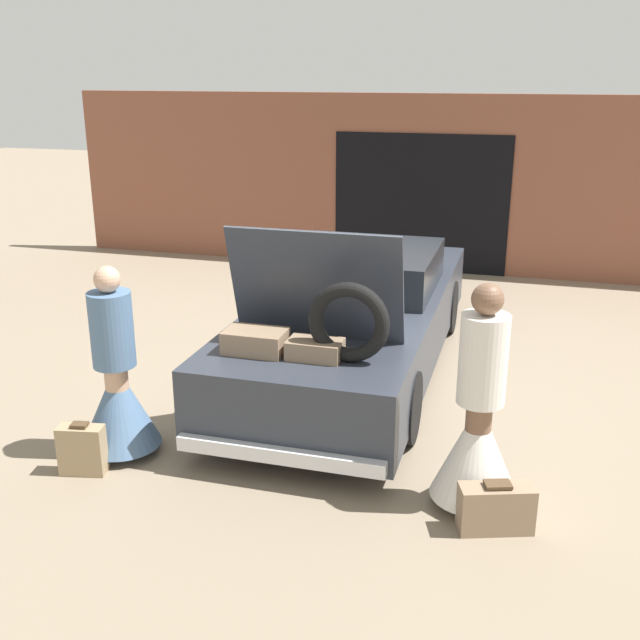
# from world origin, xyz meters

# --- Properties ---
(ground_plane) EXTENTS (40.00, 40.00, 0.00)m
(ground_plane) POSITION_xyz_m (0.00, 0.00, 0.00)
(ground_plane) COLOR #7F705B
(garage_wall_back) EXTENTS (12.00, 0.14, 2.80)m
(garage_wall_back) POSITION_xyz_m (0.00, 4.55, 1.39)
(garage_wall_back) COLOR brown
(garage_wall_back) RESTS_ON ground_plane
(car) EXTENTS (1.84, 5.10, 1.89)m
(car) POSITION_xyz_m (0.00, 0.00, 0.61)
(car) COLOR #2D333D
(car) RESTS_ON ground_plane
(person_left) EXTENTS (0.68, 0.68, 1.65)m
(person_left) POSITION_xyz_m (-1.49, -2.37, 0.58)
(person_left) COLOR tan
(person_left) RESTS_ON ground_plane
(person_right) EXTENTS (0.66, 0.66, 1.75)m
(person_right) POSITION_xyz_m (1.49, -2.37, 0.62)
(person_right) COLOR brown
(person_right) RESTS_ON ground_plane
(suitcase_beside_left_person) EXTENTS (0.39, 0.23, 0.45)m
(suitcase_beside_left_person) POSITION_xyz_m (-1.61, -2.78, 0.21)
(suitcase_beside_left_person) COLOR #9E8460
(suitcase_beside_left_person) RESTS_ON ground_plane
(suitcase_beside_right_person) EXTENTS (0.57, 0.36, 0.38)m
(suitcase_beside_right_person) POSITION_xyz_m (1.67, -2.67, 0.18)
(suitcase_beside_right_person) COLOR #8C7259
(suitcase_beside_right_person) RESTS_ON ground_plane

